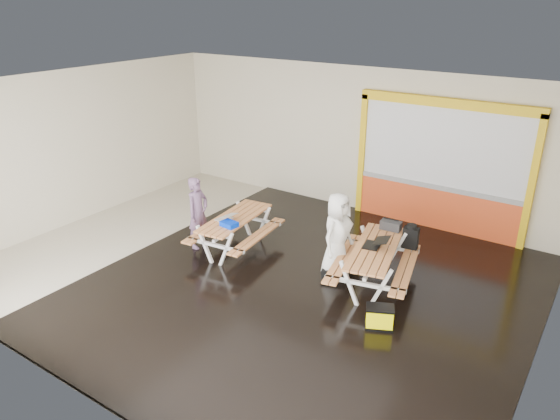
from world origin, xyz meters
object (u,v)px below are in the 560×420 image
Objects in this scene: person_right at (337,235)px; blue_pouch at (229,224)px; picnic_table_left at (235,225)px; person_left at (198,213)px; laptop_left at (226,218)px; dark_case at (335,272)px; fluke_bag at (380,317)px; toolbox at (391,225)px; backpack at (411,236)px; laptop_right at (375,243)px; picnic_table_right at (375,257)px.

person_right is 2.14m from blue_pouch.
picnic_table_left is 2.25m from person_right.
person_left is 3.68× the size of laptop_left.
person_left is 3.37× the size of dark_case.
person_right is at bearing 140.38° from fluke_bag.
toolbox is 0.43m from backpack.
blue_pouch is (0.25, -0.20, -0.00)m from laptop_left.
backpack is 2.19m from fluke_bag.
toolbox is at bearing 109.68° from fluke_bag.
fluke_bag is at bearing -80.85° from backpack.
toolbox is at bearing 94.27° from laptop_right.
picnic_table_right is at bearing -84.91° from toolbox.
blue_pouch reaches higher than picnic_table_right.
backpack is (4.03, 1.52, -0.07)m from person_left.
picnic_table_left is at bearing 101.03° from person_right.
person_left is at bearing 173.40° from blue_pouch.
fluke_bag is (0.66, -1.20, -0.64)m from laptop_right.
person_left reaches higher than backpack.
laptop_left is 1.27× the size of blue_pouch.
laptop_right reaches higher than picnic_table_right.
laptop_left is (-2.28, -0.49, -0.02)m from person_right.
laptop_right reaches higher than laptop_left.
picnic_table_right reaches higher than picnic_table_left.
person_left is at bearing 172.34° from fluke_bag.
blue_pouch is at bearing 172.05° from fluke_bag.
person_left is 3.00m from person_right.
laptop_right is 0.97m from backpack.
person_left is (-3.72, -0.59, 0.19)m from picnic_table_right.
toolbox reaches higher than laptop_left.
picnic_table_right is at bearing 9.23° from laptop_left.
laptop_left is 0.80× the size of fluke_bag.
picnic_table_left is 3.77m from fluke_bag.
fluke_bag is (3.70, -0.68, -0.60)m from laptop_left.
laptop_left is 0.86× the size of backpack.
person_right is (2.94, 0.59, 0.04)m from person_left.
picnic_table_right is 7.07× the size of blue_pouch.
dark_case is at bearing -169.15° from picnic_table_right.
laptop_right is 1.53× the size of blue_pouch.
person_left is 3.16× the size of backpack.
fluke_bag is at bearing -37.07° from dark_case.
picnic_table_right is 4.44× the size of fluke_bag.
person_left reaches higher than laptop_right.
laptop_left is (-3.05, -0.49, 0.21)m from picnic_table_right.
toolbox is (2.92, 1.13, 0.31)m from picnic_table_left.
laptop_left is (0.67, 0.09, 0.02)m from person_left.
person_left is 3.10m from dark_case.
picnic_table_right is at bearing 13.97° from blue_pouch.
toolbox reaches higher than picnic_table_right.
laptop_left reaches higher than picnic_table_right.
toolbox is at bearing 56.93° from dark_case.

